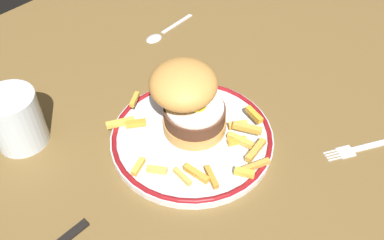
{
  "coord_description": "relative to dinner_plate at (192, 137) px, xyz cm",
  "views": [
    {
      "loc": [
        -31.59,
        -33.24,
        49.84
      ],
      "look_at": [
        0.84,
        -3.72,
        4.6
      ],
      "focal_mm": 39.61,
      "sensor_mm": 36.0,
      "label": 1
    }
  ],
  "objects": [
    {
      "name": "ground_plane",
      "position": [
        -0.84,
        3.72,
        -2.84
      ],
      "size": [
        126.46,
        102.7,
        4.0
      ],
      "primitive_type": "cube",
      "color": "brown"
    },
    {
      "name": "dinner_plate",
      "position": [
        0.0,
        0.0,
        0.0
      ],
      "size": [
        25.24,
        25.24,
        1.6
      ],
      "color": "silver",
      "rests_on": "ground_plane"
    },
    {
      "name": "burger",
      "position": [
        0.81,
        1.38,
        6.49
      ],
      "size": [
        14.32,
        14.35,
        11.59
      ],
      "color": "gold",
      "rests_on": "dinner_plate"
    },
    {
      "name": "fries_pile",
      "position": [
        0.51,
        -2.33,
        1.56
      ],
      "size": [
        22.12,
        24.16,
        2.97
      ],
      "color": "#ECAE4C",
      "rests_on": "dinner_plate"
    },
    {
      "name": "water_glass",
      "position": [
        -17.61,
        19.6,
        3.13
      ],
      "size": [
        7.88,
        7.88,
        9.06
      ],
      "color": "silver",
      "rests_on": "ground_plane"
    },
    {
      "name": "fork",
      "position": [
        16.88,
        -20.73,
        -0.66
      ],
      "size": [
        13.05,
        8.62,
        0.36
      ],
      "color": "silver",
      "rests_on": "ground_plane"
    },
    {
      "name": "spoon",
      "position": [
        16.53,
        24.12,
        -0.48
      ],
      "size": [
        13.35,
        2.72,
        0.9
      ],
      "color": "silver",
      "rests_on": "ground_plane"
    }
  ]
}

